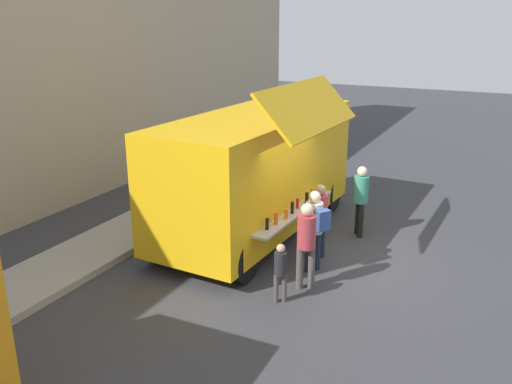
{
  "coord_description": "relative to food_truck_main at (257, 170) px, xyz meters",
  "views": [
    {
      "loc": [
        -9.94,
        -3.16,
        4.91
      ],
      "look_at": [
        -0.08,
        1.77,
        1.3
      ],
      "focal_mm": 37.57,
      "sensor_mm": 36.0,
      "label": 1
    }
  ],
  "objects": [
    {
      "name": "ground_plane",
      "position": [
        -0.72,
        -2.15,
        -1.55
      ],
      "size": [
        60.0,
        60.0,
        0.0
      ],
      "primitive_type": "plane",
      "color": "#38383D"
    },
    {
      "name": "curb_strip",
      "position": [
        -4.0,
        2.62,
        -1.48
      ],
      "size": [
        28.0,
        1.6,
        0.15
      ],
      "primitive_type": "cube",
      "color": "#9E998E",
      "rests_on": "ground"
    },
    {
      "name": "food_truck_main",
      "position": [
        0.0,
        0.0,
        0.0
      ],
      "size": [
        6.11,
        3.27,
        3.66
      ],
      "rotation": [
        0.0,
        0.0,
        -0.04
      ],
      "color": "yellow",
      "rests_on": "ground"
    },
    {
      "name": "trash_bin",
      "position": [
        3.59,
        2.32,
        -1.04
      ],
      "size": [
        0.6,
        0.6,
        1.03
      ],
      "primitive_type": "cylinder",
      "color": "#2B6138",
      "rests_on": "ground"
    },
    {
      "name": "customer_front_ordering",
      "position": [
        -0.73,
        -1.82,
        -0.57
      ],
      "size": [
        0.34,
        0.34,
        1.65
      ],
      "rotation": [
        0.0,
        0.0,
        1.08
      ],
      "color": "#1E2537",
      "rests_on": "ground"
    },
    {
      "name": "customer_mid_with_backpack",
      "position": [
        -1.33,
        -1.95,
        -0.52
      ],
      "size": [
        0.48,
        0.55,
        1.69
      ],
      "rotation": [
        0.0,
        0.0,
        1.01
      ],
      "color": "#1D253A",
      "rests_on": "ground"
    },
    {
      "name": "customer_rear_waiting",
      "position": [
        -2.08,
        -2.06,
        -0.54
      ],
      "size": [
        0.35,
        0.35,
        1.7
      ],
      "rotation": [
        0.0,
        0.0,
        0.57
      ],
      "color": "#4F4B45",
      "rests_on": "ground"
    },
    {
      "name": "customer_extra_browsing",
      "position": [
        0.89,
        -2.24,
        -0.54
      ],
      "size": [
        0.34,
        0.34,
        1.69
      ],
      "rotation": [
        0.0,
        0.0,
        2.14
      ],
      "color": "black",
      "rests_on": "ground"
    },
    {
      "name": "child_near_queue",
      "position": [
        -2.77,
        -1.85,
        -0.88
      ],
      "size": [
        0.23,
        0.23,
        1.13
      ],
      "rotation": [
        0.0,
        0.0,
        0.59
      ],
      "color": "#494445",
      "rests_on": "ground"
    }
  ]
}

